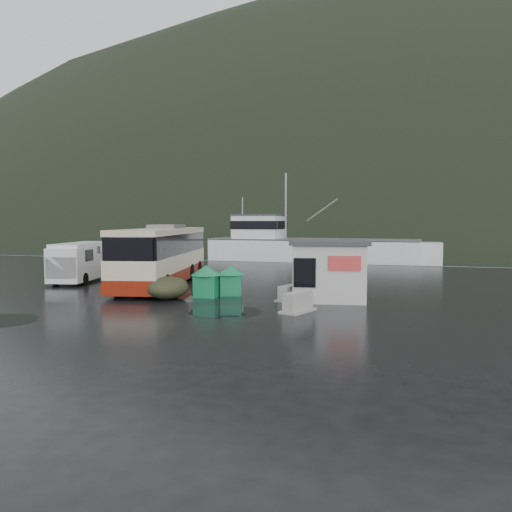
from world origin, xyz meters
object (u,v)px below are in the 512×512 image
(coach_bus, at_px, (163,284))
(waste_bin_left, at_px, (231,295))
(dome_tent, at_px, (168,299))
(ticket_kiosk, at_px, (328,300))
(jersey_barrier_a, at_px, (298,312))
(waste_bin_right, at_px, (207,297))
(fishing_trawler, at_px, (313,257))
(white_van, at_px, (82,281))
(jersey_barrier_b, at_px, (289,301))

(coach_bus, height_order, waste_bin_left, coach_bus)
(waste_bin_left, relative_size, dome_tent, 0.56)
(ticket_kiosk, bearing_deg, jersey_barrier_a, -112.75)
(waste_bin_right, relative_size, fishing_trawler, 0.06)
(waste_bin_left, relative_size, ticket_kiosk, 0.42)
(white_van, relative_size, jersey_barrier_a, 3.48)
(coach_bus, xyz_separation_m, dome_tent, (2.82, -4.81, 0.00))
(coach_bus, xyz_separation_m, fishing_trawler, (4.01, 24.15, 0.00))
(waste_bin_left, xyz_separation_m, ticket_kiosk, (4.83, -0.26, 0.00))
(waste_bin_right, bearing_deg, waste_bin_left, 47.18)
(dome_tent, relative_size, fishing_trawler, 0.11)
(fishing_trawler, bearing_deg, jersey_barrier_a, -78.49)
(coach_bus, height_order, ticket_kiosk, coach_bus)
(white_van, distance_m, ticket_kiosk, 15.55)
(coach_bus, relative_size, white_van, 2.16)
(waste_bin_right, xyz_separation_m, jersey_barrier_b, (4.02, 0.12, 0.00))
(white_van, bearing_deg, coach_bus, -9.74)
(ticket_kiosk, relative_size, jersey_barrier_b, 2.49)
(waste_bin_left, height_order, jersey_barrier_a, waste_bin_left)
(ticket_kiosk, bearing_deg, white_van, 158.93)
(jersey_barrier_a, xyz_separation_m, jersey_barrier_b, (-1.02, 2.69, 0.00))
(waste_bin_left, bearing_deg, jersey_barrier_a, -40.43)
(white_van, relative_size, ticket_kiosk, 1.60)
(ticket_kiosk, bearing_deg, waste_bin_right, 176.11)
(fishing_trawler, bearing_deg, coach_bus, -97.88)
(jersey_barrier_a, xyz_separation_m, fishing_trawler, (-5.36, 30.50, 0.00))
(jersey_barrier_a, bearing_deg, fishing_trawler, 99.97)
(jersey_barrier_b, bearing_deg, dome_tent, -168.29)
(fishing_trawler, bearing_deg, dome_tent, -90.80)
(dome_tent, relative_size, jersey_barrier_b, 1.86)
(jersey_barrier_a, distance_m, jersey_barrier_b, 2.87)
(waste_bin_left, xyz_separation_m, dome_tent, (-2.40, -1.99, 0.00))
(white_van, height_order, waste_bin_left, white_van)
(dome_tent, bearing_deg, ticket_kiosk, 13.48)
(ticket_kiosk, bearing_deg, waste_bin_left, 166.01)
(waste_bin_left, distance_m, ticket_kiosk, 4.84)
(waste_bin_right, xyz_separation_m, dome_tent, (-1.50, -1.03, 0.00))
(coach_bus, relative_size, ticket_kiosk, 3.46)
(ticket_kiosk, height_order, jersey_barrier_b, ticket_kiosk)
(waste_bin_right, bearing_deg, white_van, 160.20)
(waste_bin_left, relative_size, jersey_barrier_b, 1.04)
(waste_bin_right, height_order, ticket_kiosk, ticket_kiosk)
(dome_tent, bearing_deg, waste_bin_left, 39.75)
(ticket_kiosk, relative_size, fishing_trawler, 0.14)
(waste_bin_right, height_order, fishing_trawler, fishing_trawler)
(coach_bus, distance_m, dome_tent, 5.57)
(ticket_kiosk, bearing_deg, coach_bus, 152.08)
(white_van, bearing_deg, jersey_barrier_b, -27.12)
(coach_bus, distance_m, waste_bin_left, 5.93)
(coach_bus, distance_m, fishing_trawler, 24.48)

